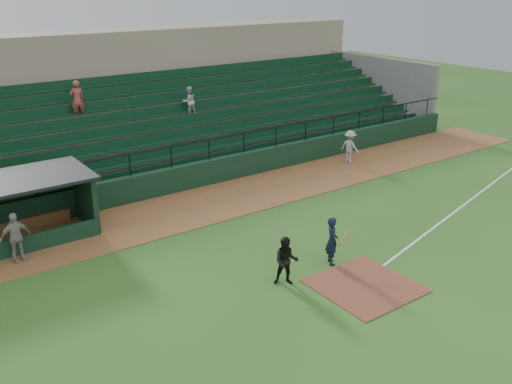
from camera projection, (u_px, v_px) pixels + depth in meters
ground at (343, 274)px, 18.87m from camera, size 90.00×90.00×0.00m
warning_track at (217, 202)px, 24.93m from camera, size 40.00×4.00×0.03m
home_plate_dirt at (365, 286)px, 18.11m from camera, size 3.00×3.00×0.03m
foul_line at (458, 209)px, 24.15m from camera, size 17.49×4.44×0.01m
stadium_structure at (133, 116)px, 30.53m from camera, size 38.00×13.08×6.40m
batter_at_plate at (332, 241)px, 19.27m from camera, size 1.12×0.75×1.73m
umpire at (286, 261)px, 17.97m from camera, size 1.01×0.97×1.64m
runner at (350, 147)px, 29.92m from camera, size 0.84×1.23×1.74m
dugout_player_a at (15, 237)px, 19.39m from camera, size 1.09×0.56×1.79m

